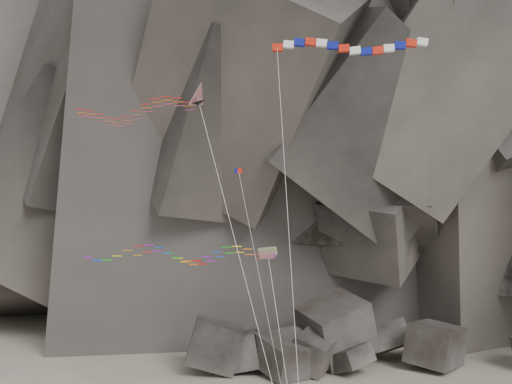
% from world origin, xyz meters
% --- Properties ---
extents(headland, '(110.00, 70.00, 84.00)m').
position_xyz_m(headland, '(0.00, 70.00, 42.00)').
color(headland, '#534A44').
rests_on(headland, ground).
extents(boulder_field, '(44.01, 16.98, 8.88)m').
position_xyz_m(boulder_field, '(3.68, 32.91, 2.29)').
color(boulder_field, '#47423F').
rests_on(boulder_field, ground).
extents(delta_kite, '(18.38, 6.91, 26.56)m').
position_xyz_m(delta_kite, '(-9.30, 1.47, 26.32)').
color(delta_kite, red).
rests_on(delta_kite, ground).
extents(banner_kite, '(11.38, 11.99, 30.25)m').
position_xyz_m(banner_kite, '(6.09, 5.82, 31.09)').
color(banner_kite, red).
rests_on(banner_kite, ground).
extents(parafoil_kite, '(17.43, 7.90, 15.07)m').
position_xyz_m(parafoil_kite, '(-6.46, 2.14, 16.06)').
color(parafoil_kite, yellow).
rests_on(parafoil_kite, ground).
extents(pennant_kite, '(5.67, 5.56, 20.48)m').
position_xyz_m(pennant_kite, '(0.04, -0.32, 17.45)').
color(pennant_kite, red).
rests_on(pennant_kite, ground).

